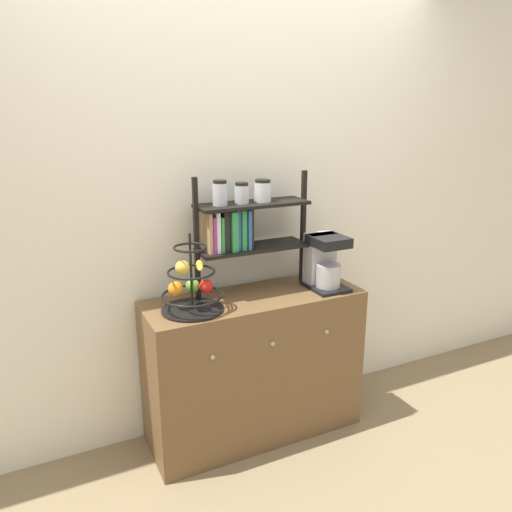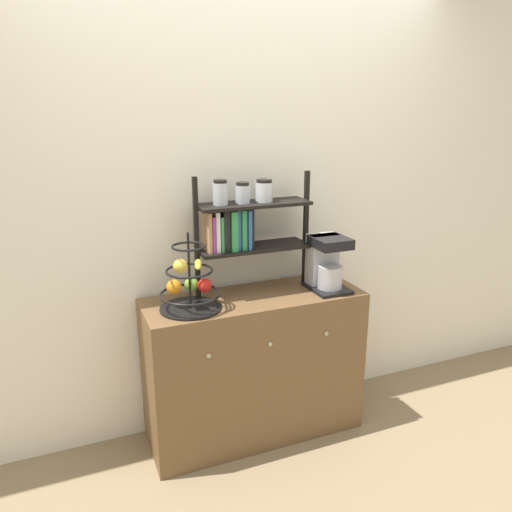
{
  "view_description": "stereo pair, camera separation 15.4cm",
  "coord_description": "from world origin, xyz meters",
  "views": [
    {
      "loc": [
        -1.1,
        -2.07,
        1.82
      ],
      "look_at": [
        0.01,
        0.21,
        1.07
      ],
      "focal_mm": 35.0,
      "sensor_mm": 36.0,
      "label": 1
    },
    {
      "loc": [
        -0.95,
        -2.13,
        1.82
      ],
      "look_at": [
        0.01,
        0.21,
        1.07
      ],
      "focal_mm": 35.0,
      "sensor_mm": 36.0,
      "label": 2
    }
  ],
  "objects": [
    {
      "name": "ground_plane",
      "position": [
        0.0,
        0.0,
        0.0
      ],
      "size": [
        12.0,
        12.0,
        0.0
      ],
      "primitive_type": "plane",
      "color": "#847051"
    },
    {
      "name": "wall_back",
      "position": [
        0.0,
        0.47,
        1.3
      ],
      "size": [
        7.0,
        0.05,
        2.6
      ],
      "primitive_type": "cube",
      "color": "silver",
      "rests_on": "ground_plane"
    },
    {
      "name": "sideboard",
      "position": [
        0.0,
        0.21,
        0.42
      ],
      "size": [
        1.2,
        0.44,
        0.84
      ],
      "color": "brown",
      "rests_on": "ground_plane"
    },
    {
      "name": "coffee_maker",
      "position": [
        0.42,
        0.18,
        0.99
      ],
      "size": [
        0.19,
        0.25,
        0.31
      ],
      "color": "black",
      "rests_on": "sideboard"
    },
    {
      "name": "fruit_stand",
      "position": [
        -0.37,
        0.18,
        0.97
      ],
      "size": [
        0.31,
        0.31,
        0.4
      ],
      "color": "black",
      "rests_on": "sideboard"
    },
    {
      "name": "shelf_hutch",
      "position": [
        -0.04,
        0.31,
        1.24
      ],
      "size": [
        0.66,
        0.2,
        0.65
      ],
      "color": "black",
      "rests_on": "sideboard"
    }
  ]
}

